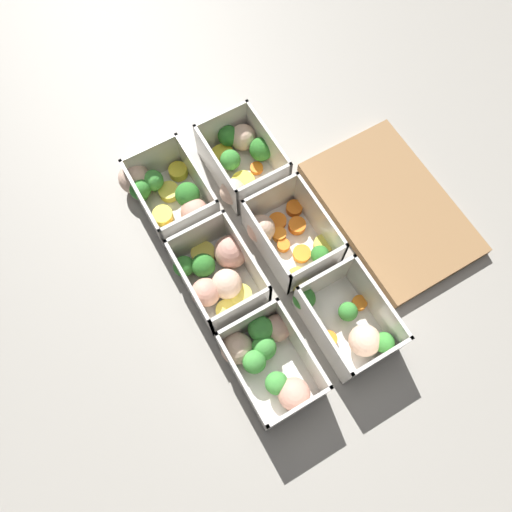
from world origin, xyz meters
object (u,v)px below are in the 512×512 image
at_px(container_near_center, 218,273).
at_px(container_far_center, 288,237).
at_px(container_near_left, 166,193).
at_px(container_far_left, 242,160).
at_px(container_far_right, 350,324).
at_px(container_near_right, 268,360).

xyz_separation_m(container_near_center, container_far_center, (0.00, 0.12, -0.00)).
relative_size(container_near_left, container_far_left, 1.11).
bearing_deg(container_far_right, container_far_left, 179.89).
height_order(container_near_left, container_far_left, same).
relative_size(container_near_center, container_far_center, 0.94).
distance_m(container_far_left, container_far_center, 0.16).
bearing_deg(container_near_right, container_far_left, 157.06).
distance_m(container_near_left, container_far_right, 0.35).
height_order(container_far_left, container_far_right, same).
height_order(container_near_center, container_far_center, same).
relative_size(container_near_center, container_far_right, 0.98).
bearing_deg(container_near_left, container_far_left, 87.84).
bearing_deg(container_near_left, container_near_center, 2.86).
relative_size(container_near_right, container_far_left, 1.02).
bearing_deg(container_far_right, container_near_center, -142.23).
xyz_separation_m(container_near_left, container_far_right, (0.32, 0.13, 0.00)).
xyz_separation_m(container_near_right, container_far_right, (0.01, 0.13, 0.00)).
height_order(container_near_right, container_far_right, same).
distance_m(container_near_left, container_far_left, 0.14).
bearing_deg(container_far_right, container_far_center, -178.54).
height_order(container_near_left, container_far_right, same).
xyz_separation_m(container_near_left, container_near_right, (0.31, 0.01, 0.00)).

